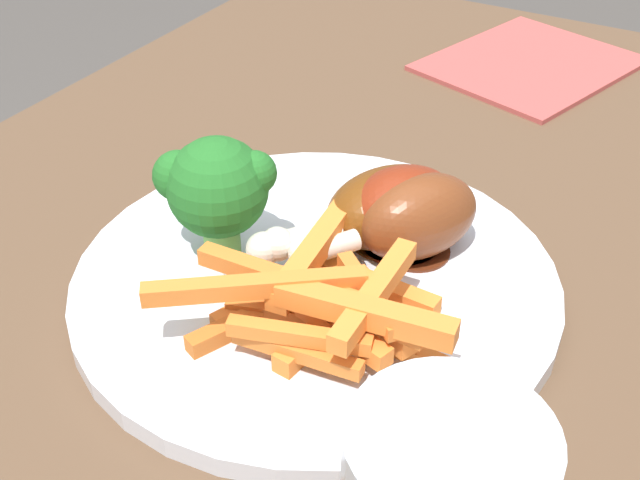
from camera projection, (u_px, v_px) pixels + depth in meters
dining_table at (356, 457)px, 0.53m from camera, size 0.97×0.68×0.73m
dinner_plate at (320, 277)px, 0.46m from camera, size 0.27×0.27×0.01m
broccoli_floret_front at (216, 187)px, 0.45m from camera, size 0.06×0.06×0.07m
carrot_fries_pile at (326, 303)px, 0.41m from camera, size 0.13×0.15×0.04m
chicken_drumstick_near at (384, 210)px, 0.47m from camera, size 0.13×0.10×0.04m
chicken_drumstick_far at (395, 211)px, 0.46m from camera, size 0.11×0.10×0.05m
chicken_drumstick_extra at (412, 219)px, 0.46m from camera, size 0.11×0.09×0.05m
napkin at (530, 64)px, 0.71m from camera, size 0.20×0.18×0.00m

